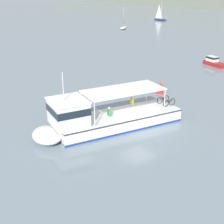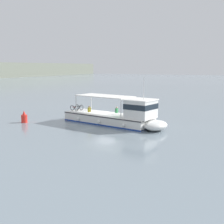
# 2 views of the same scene
# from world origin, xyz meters

# --- Properties ---
(ground_plane) EXTENTS (400.00, 400.00, 0.00)m
(ground_plane) POSITION_xyz_m (0.00, 0.00, 0.00)
(ground_plane) COLOR gray
(ferry_main) EXTENTS (5.79, 13.07, 5.32)m
(ferry_main) POSITION_xyz_m (-1.88, -2.51, 1.01)
(ferry_main) COLOR white
(ferry_main) RESTS_ON ground
(channel_buoy) EXTENTS (0.70, 0.70, 1.40)m
(channel_buoy) POSITION_xyz_m (-5.04, 8.24, 0.57)
(channel_buoy) COLOR red
(channel_buoy) RESTS_ON ground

